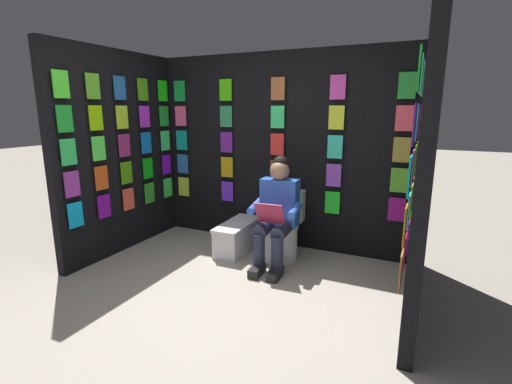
% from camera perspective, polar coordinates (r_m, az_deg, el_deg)
% --- Properties ---
extents(ground_plane, '(30.00, 30.00, 0.00)m').
position_cam_1_polar(ground_plane, '(3.31, -9.44, -18.01)').
color(ground_plane, '#B2A899').
extents(display_wall_back, '(3.30, 0.14, 2.34)m').
position_cam_1_polar(display_wall_back, '(4.55, 3.69, 6.30)').
color(display_wall_back, black).
rests_on(display_wall_back, ground).
extents(display_wall_left, '(0.14, 1.84, 2.34)m').
position_cam_1_polar(display_wall_left, '(3.27, 24.71, 2.64)').
color(display_wall_left, black).
rests_on(display_wall_left, ground).
extents(display_wall_right, '(0.14, 1.84, 2.34)m').
position_cam_1_polar(display_wall_right, '(4.65, -20.38, 5.69)').
color(display_wall_right, black).
rests_on(display_wall_right, ground).
extents(toilet, '(0.42, 0.56, 0.77)m').
position_cam_1_polar(toilet, '(4.24, 4.15, -5.91)').
color(toilet, white).
rests_on(toilet, ground).
extents(person_reading, '(0.54, 0.70, 1.19)m').
position_cam_1_polar(person_reading, '(3.96, 3.20, -3.13)').
color(person_reading, blue).
rests_on(person_reading, ground).
extents(comic_longbox_near, '(0.33, 0.77, 0.35)m').
position_cam_1_polar(comic_longbox_near, '(4.47, -2.89, -6.91)').
color(comic_longbox_near, silver).
rests_on(comic_longbox_near, ground).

